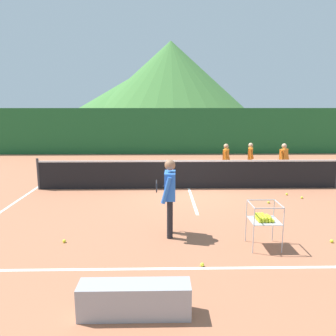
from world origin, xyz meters
The scene contains 21 objects.
ground_plane centered at (0.00, 0.00, 0.00)m, with size 120.00×120.00×0.00m, color #A86647.
line_baseline_near centered at (0.00, -5.58, 0.00)m, with size 10.37×0.08×0.01m, color white.
line_baseline_far centered at (0.00, 4.66, 0.00)m, with size 10.37×0.08×0.01m, color white.
line_sideline_west centered at (-5.19, 0.00, 0.00)m, with size 0.08×10.24×0.01m, color white.
line_service_center centered at (0.00, 0.00, 0.00)m, with size 0.08×5.52×0.01m, color white.
tennis_net centered at (0.00, 0.00, 0.50)m, with size 10.14×0.08×1.05m.
instructor centered at (-0.76, -4.07, 1.00)m, with size 0.43×0.77×1.67m.
student_0 centered at (1.53, 1.53, 0.81)m, with size 0.38×0.54×1.34m.
student_1 centered at (2.63, 2.13, 0.78)m, with size 0.35×0.53×1.31m.
student_2 centered at (3.73, 1.48, 0.81)m, with size 0.49×0.48×1.35m.
ball_cart centered at (1.08, -4.71, 0.60)m, with size 0.58×0.58×0.90m.
tennis_ball_0 centered at (2.15, -1.78, 0.03)m, with size 0.07×0.07×0.07m, color yellow.
tennis_ball_1 centered at (2.57, -4.54, 0.03)m, with size 0.07×0.07×0.07m, color yellow.
tennis_ball_2 centered at (3.01, -0.91, 0.03)m, with size 0.07×0.07×0.07m, color yellow.
tennis_ball_4 centered at (-2.94, -4.43, 0.03)m, with size 0.07×0.07×0.07m, color yellow.
tennis_ball_5 centered at (3.32, -1.30, 0.03)m, with size 0.07×0.07×0.07m, color yellow.
tennis_ball_6 centered at (-0.22, -5.51, 0.03)m, with size 0.07×0.07×0.07m, color yellow.
windscreen_fence centered at (0.00, 8.08, 1.30)m, with size 22.82×0.08×2.61m, color #1E5B2D.
courtside_bench centered at (-1.30, -6.85, 0.23)m, with size 1.50×0.36×0.46m, color #99999E.
hill_0 centered at (1.42, 70.23, 8.72)m, with size 39.23×39.23×17.44m, color #427A38.
hill_1 centered at (-4.29, 75.34, 5.92)m, with size 40.99×40.99×11.83m, color #427A38.
Camera 1 is at (-0.93, -10.89, 2.80)m, focal length 35.48 mm.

